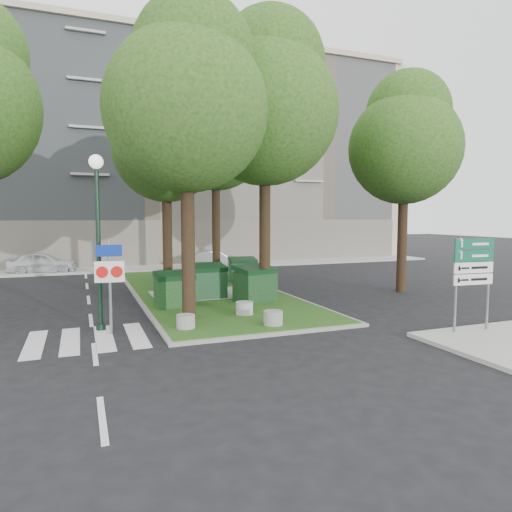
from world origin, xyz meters
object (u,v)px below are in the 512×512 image
tree_median_near_right (267,98)px  litter_bin (205,270)px  street_lamp (98,221)px  car_silver (214,260)px  tree_median_far (217,126)px  traffic_sign_pole (110,273)px  car_white (42,263)px  tree_street_right (406,138)px  bollard_right (273,318)px  dumpster_c (255,284)px  directional_sign (473,270)px  tree_median_near_left (189,94)px  dumpster_a (174,289)px  tree_median_mid (167,139)px  bollard_mid (244,308)px  dumpster_d (243,270)px  dumpster_b (207,281)px  bollard_left (186,321)px

tree_median_near_right → litter_bin: size_ratio=17.10×
street_lamp → car_silver: street_lamp is taller
tree_median_far → street_lamp: (-6.53, -9.57, -4.99)m
tree_median_near_right → tree_median_far: size_ratio=0.96×
traffic_sign_pole → car_white: bearing=106.6°
tree_street_right → traffic_sign_pole: bearing=-166.3°
car_white → car_silver: bearing=-91.3°
bollard_right → litter_bin: (1.04, 12.18, 0.12)m
dumpster_c → directional_sign: 7.99m
tree_median_near_left → dumpster_a: tree_median_near_left is taller
tree_median_near_right → tree_median_far: 7.51m
directional_sign → tree_median_mid: bearing=126.3°
bollard_mid → car_white: 17.45m
car_white → dumpster_d: bearing=-124.4°
dumpster_a → dumpster_b: size_ratio=0.94×
dumpster_c → bollard_right: dumpster_c is taller
dumpster_c → bollard_right: (-0.91, -3.92, -0.48)m
directional_sign → tree_median_near_right: bearing=124.8°
tree_street_right → litter_bin: 12.57m
dumpster_d → car_white: size_ratio=0.37×
tree_median_mid → dumpster_d: tree_median_mid is taller
tree_median_far → tree_street_right: 9.85m
tree_median_near_left → directional_sign: bearing=-32.0°
tree_median_near_left → bollard_mid: (1.85, -0.04, -6.98)m
bollard_mid → directional_sign: directional_sign is taller
dumpster_d → directional_sign: directional_sign is taller
traffic_sign_pole → car_white: (-2.95, 16.47, -1.14)m
dumpster_a → bollard_mid: bearing=-52.5°
dumpster_a → bollard_right: 4.62m
dumpster_b → tree_median_near_left: bearing=-115.3°
tree_median_far → directional_sign: bearing=-75.6°
dumpster_a → bollard_left: bearing=-99.4°
tree_median_near_left → directional_sign: (7.30, -4.56, -5.40)m
tree_median_near_right → dumpster_b: size_ratio=7.26×
bollard_left → traffic_sign_pole: traffic_sign_pole is taller
tree_median_near_left → tree_median_mid: (0.50, 6.50, -0.34)m
dumpster_c → traffic_sign_pole: size_ratio=0.65×
car_white → dumpster_b: bearing=-144.3°
tree_street_right → litter_bin: tree_street_right is taller
bollard_right → tree_median_near_left: bearing=140.6°
bollard_mid → car_silver: size_ratio=0.16×
dumpster_c → bollard_mid: dumpster_c is taller
dumpster_c → dumpster_d: dumpster_c is taller
directional_sign → bollard_mid: bearing=145.0°
traffic_sign_pole → bollard_right: bearing=-6.5°
street_lamp → dumpster_a: bearing=40.0°
tree_median_far → litter_bin: size_ratio=17.80×
tree_median_mid → dumpster_c: 7.99m
litter_bin → car_silver: (1.70, 4.07, 0.15)m
tree_median_mid → dumpster_a: size_ratio=6.76×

